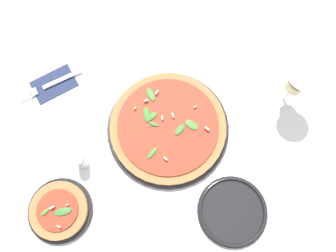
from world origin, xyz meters
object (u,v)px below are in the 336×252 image
Objects in this scene: pizza_arugula_main at (168,127)px; fork at (51,84)px; side_plate_white at (232,211)px; pizza_personal_side at (59,210)px; wine_glass at (299,82)px; shaker_pepper at (81,161)px.

pizza_arugula_main is 0.38m from fork.
pizza_personal_side is at bearing -24.06° from side_plate_white.
wine_glass is at bearing 148.91° from fork.
pizza_arugula_main is 2.03× the size of pizza_personal_side.
fork is 3.01× the size of shaker_pepper.
wine_glass is 0.71m from fork.
wine_glass is at bearing -141.55° from side_plate_white.
wine_glass reaches higher than shaker_pepper.
fork is at bearing -103.93° from pizza_personal_side.
wine_glass is 0.39m from side_plate_white.
shaker_pepper is at bearing -0.61° from pizza_arugula_main.
pizza_arugula_main is at bearing -77.21° from side_plate_white.
pizza_arugula_main reaches higher than side_plate_white.
pizza_personal_side reaches higher than fork.
pizza_arugula_main is 0.37m from pizza_personal_side.
pizza_personal_side is at bearing 44.82° from shaker_pepper.
shaker_pepper is (0.32, -0.28, 0.02)m from side_plate_white.
pizza_arugula_main is 1.86× the size of side_plate_white.
side_plate_white is (-0.06, 0.28, -0.01)m from pizza_arugula_main.
shaker_pepper is at bearing -41.44° from side_plate_white.
pizza_personal_side is 2.57× the size of shaker_pepper.
pizza_arugula_main is at bearing -8.50° from wine_glass.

